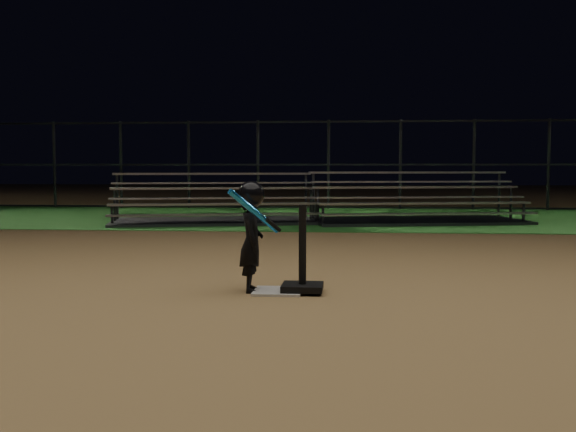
# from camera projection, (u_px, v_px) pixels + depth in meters

# --- Properties ---
(ground) EXTENTS (80.00, 80.00, 0.00)m
(ground) POSITION_uv_depth(u_px,v_px,m) (278.00, 293.00, 6.43)
(ground) COLOR #A47E4A
(ground) RESTS_ON ground
(grass_strip) EXTENTS (60.00, 8.00, 0.01)m
(grass_strip) POSITION_uv_depth(u_px,v_px,m) (324.00, 216.00, 16.36)
(grass_strip) COLOR #21601F
(grass_strip) RESTS_ON ground
(home_plate) EXTENTS (0.45, 0.45, 0.02)m
(home_plate) POSITION_uv_depth(u_px,v_px,m) (278.00, 291.00, 6.43)
(home_plate) COLOR beige
(home_plate) RESTS_ON ground
(batting_tee) EXTENTS (0.38, 0.38, 0.80)m
(batting_tee) POSITION_uv_depth(u_px,v_px,m) (302.00, 275.00, 6.40)
(batting_tee) COLOR black
(batting_tee) RESTS_ON home_plate
(child_batter) EXTENTS (0.46, 0.56, 1.05)m
(child_batter) POSITION_uv_depth(u_px,v_px,m) (251.00, 233.00, 6.44)
(child_batter) COLOR black
(child_batter) RESTS_ON ground
(bleacher_left) EXTENTS (4.69, 3.09, 1.05)m
(bleacher_left) POSITION_uv_depth(u_px,v_px,m) (215.00, 213.00, 14.47)
(bleacher_left) COLOR #B9B9BE
(bleacher_left) RESTS_ON ground
(bleacher_right) EXTENTS (4.78, 3.06, 1.08)m
(bleacher_right) POSITION_uv_depth(u_px,v_px,m) (417.00, 212.00, 14.57)
(bleacher_right) COLOR silver
(bleacher_right) RESTS_ON ground
(backstop_fence) EXTENTS (20.08, 0.08, 2.50)m
(backstop_fence) POSITION_uv_depth(u_px,v_px,m) (328.00, 165.00, 19.25)
(backstop_fence) COLOR #38383D
(backstop_fence) RESTS_ON ground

